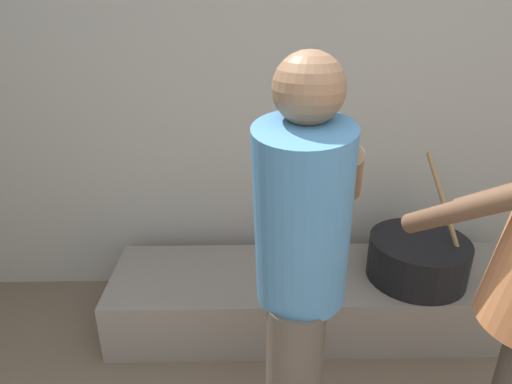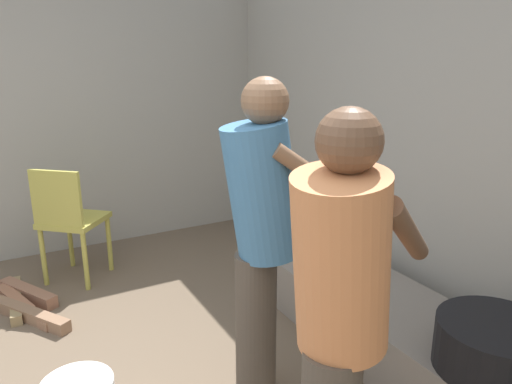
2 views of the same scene
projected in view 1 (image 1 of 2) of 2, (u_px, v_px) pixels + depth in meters
The scene contains 4 objects.
block_enclosure_rear at pixel (301, 96), 2.54m from camera, with size 5.55×0.20×2.35m, color #9E998E.
hearth_ledge at pixel (318, 297), 2.47m from camera, with size 2.23×0.60×0.33m, color slate.
cooking_pot_main at pixel (418, 258), 2.33m from camera, with size 0.51×0.51×0.67m.
cook_in_blue_shirt at pixel (300, 264), 1.45m from camera, with size 0.48×0.71×1.56m.
Camera 1 is at (-0.31, 0.01, 1.68)m, focal length 31.23 mm.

